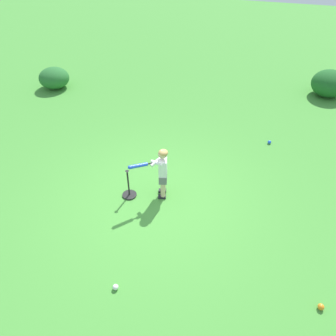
% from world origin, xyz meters
% --- Properties ---
extents(ground_plane, '(40.00, 40.00, 0.00)m').
position_xyz_m(ground_plane, '(0.00, 0.00, 0.00)').
color(ground_plane, '#479338').
extents(child_batter, '(0.63, 0.59, 1.08)m').
position_xyz_m(child_batter, '(0.07, 0.14, 0.65)').
color(child_batter, '#232328').
rests_on(child_batter, ground).
extents(play_ball_by_bucket, '(0.09, 0.09, 0.09)m').
position_xyz_m(play_ball_by_bucket, '(2.95, -1.34, 0.05)').
color(play_ball_by_bucket, orange).
rests_on(play_ball_by_bucket, ground).
extents(play_ball_center_lawn, '(0.08, 0.08, 0.08)m').
position_xyz_m(play_ball_center_lawn, '(1.95, 2.69, 0.04)').
color(play_ball_center_lawn, blue).
rests_on(play_ball_center_lawn, ground).
extents(play_ball_midfield, '(0.09, 0.09, 0.09)m').
position_xyz_m(play_ball_midfield, '(0.10, -1.98, 0.04)').
color(play_ball_midfield, white).
rests_on(play_ball_midfield, ground).
extents(batting_tee, '(0.28, 0.28, 0.62)m').
position_xyz_m(batting_tee, '(-0.53, -0.07, 0.10)').
color(batting_tee, black).
rests_on(batting_tee, ground).
extents(shrub_left_background, '(0.94, 0.93, 0.65)m').
position_xyz_m(shrub_left_background, '(-4.86, 3.84, 0.33)').
color(shrub_left_background, '#286B2D').
rests_on(shrub_left_background, ground).
extents(shrub_right_background, '(1.02, 1.09, 0.78)m').
position_xyz_m(shrub_right_background, '(3.40, 5.99, 0.39)').
color(shrub_right_background, '#1E5B23').
rests_on(shrub_right_background, ground).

